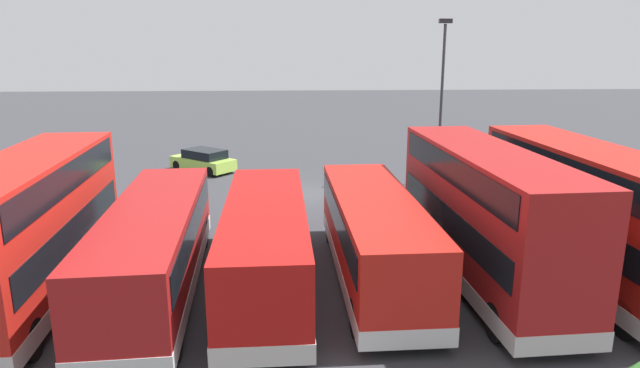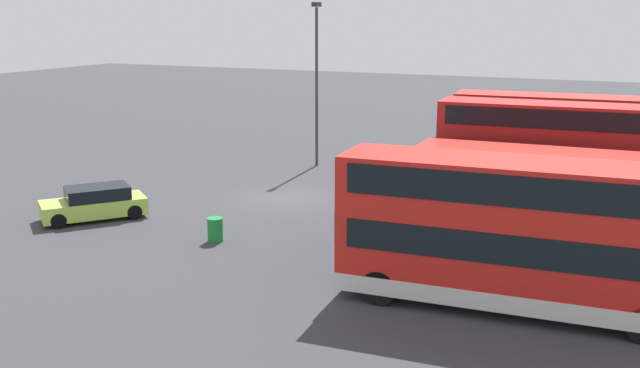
# 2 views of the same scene
# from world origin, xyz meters

# --- Properties ---
(ground_plane) EXTENTS (140.00, 140.00, 0.00)m
(ground_plane) POSITION_xyz_m (0.00, 0.00, 0.00)
(ground_plane) COLOR #38383D
(bus_double_decker_near_end) EXTENTS (3.27, 11.14, 4.55)m
(bus_double_decker_near_end) POSITION_xyz_m (-8.95, 11.44, 2.45)
(bus_double_decker_near_end) COLOR red
(bus_double_decker_near_end) RESTS_ON ground
(bus_double_decker_second) EXTENTS (3.15, 11.01, 4.55)m
(bus_double_decker_second) POSITION_xyz_m (-5.39, 11.50, 2.45)
(bus_double_decker_second) COLOR #A51919
(bus_double_decker_second) RESTS_ON ground
(bus_single_deck_third) EXTENTS (2.85, 10.47, 2.95)m
(bus_single_deck_third) POSITION_xyz_m (-1.73, 11.29, 1.62)
(bus_single_deck_third) COLOR red
(bus_single_deck_third) RESTS_ON ground
(bus_single_deck_fourth) EXTENTS (2.82, 10.34, 2.95)m
(bus_single_deck_fourth) POSITION_xyz_m (1.93, 11.94, 1.62)
(bus_single_deck_fourth) COLOR #B71411
(bus_single_deck_fourth) RESTS_ON ground
(bus_single_deck_fifth) EXTENTS (3.25, 11.18, 2.95)m
(bus_single_deck_fifth) POSITION_xyz_m (5.49, 11.97, 1.62)
(bus_single_deck_fifth) COLOR #A51919
(bus_single_deck_fifth) RESTS_ON ground
(bus_double_decker_sixth) EXTENTS (3.17, 10.51, 4.55)m
(bus_double_decker_sixth) POSITION_xyz_m (9.13, 12.12, 2.45)
(bus_double_decker_sixth) COLOR red
(bus_double_decker_sixth) RESTS_ON ground
(box_truck_blue) EXTENTS (3.08, 7.67, 3.20)m
(box_truck_blue) POSITION_xyz_m (-16.61, 10.92, 1.71)
(box_truck_blue) COLOR #595960
(box_truck_blue) RESTS_ON ground
(car_hatchback_silver) EXTENTS (4.48, 4.13, 1.43)m
(car_hatchback_silver) POSITION_xyz_m (6.65, -5.95, 0.70)
(car_hatchback_silver) COLOR #A5D14C
(car_hatchback_silver) RESTS_ON ground
(lamp_post_tall) EXTENTS (0.70, 0.30, 9.25)m
(lamp_post_tall) POSITION_xyz_m (-7.42, -1.86, 5.32)
(lamp_post_tall) COLOR #38383D
(lamp_post_tall) RESTS_ON ground
(waste_bin_yellow) EXTENTS (0.60, 0.60, 0.95)m
(waste_bin_yellow) POSITION_xyz_m (7.21, 0.49, 0.47)
(waste_bin_yellow) COLOR #197F33
(waste_bin_yellow) RESTS_ON ground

